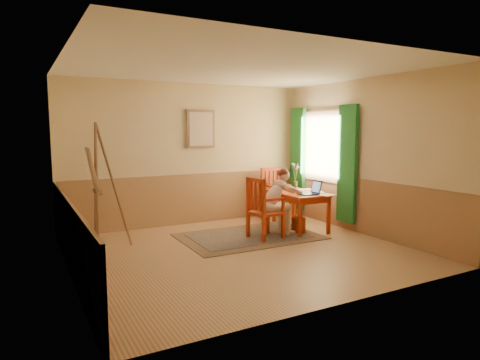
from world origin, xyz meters
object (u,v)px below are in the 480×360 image
chair_back (275,193)px  easel (95,175)px  chair_left (263,209)px  figure (277,200)px  laptop (311,191)px  table (297,197)px

chair_back → easel: 3.82m
chair_left → figure: figure is taller
laptop → figure: bearing=173.9°
table → chair_left: size_ratio=1.13×
figure → easel: size_ratio=0.60×
chair_back → easel: size_ratio=0.54×
chair_left → chair_back: 1.73m
figure → easel: easel is taller
chair_back → chair_left: bearing=-129.6°
table → laptop: laptop is taller
easel → figure: bearing=-13.7°
chair_left → easel: bearing=163.8°
laptop → easel: size_ratio=0.21×
chair_back → figure: (-0.79, -1.29, 0.12)m
table → easel: bearing=172.7°
chair_left → chair_back: chair_back is taller
table → figure: bearing=-157.5°
laptop → easel: bearing=167.7°
figure → easel: bearing=166.3°
chair_left → table: bearing=18.0°
chair_left → easel: easel is taller
table → chair_back: 1.05m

